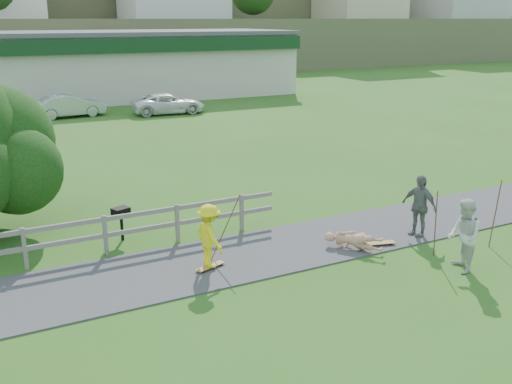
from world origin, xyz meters
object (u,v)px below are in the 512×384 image
at_px(car_silver, 69,106).
at_px(skater_fallen, 353,241).
at_px(car_white, 168,104).
at_px(bbq, 122,224).
at_px(spectator_a, 464,236).
at_px(skater_rider, 210,240).
at_px(spectator_b, 419,206).

bearing_deg(car_silver, skater_fallen, -179.90).
distance_m(car_white, bbq, 22.55).
distance_m(spectator_a, car_white, 26.81).
bearing_deg(skater_rider, bbq, 19.72).
height_order(spectator_b, car_silver, spectator_b).
bearing_deg(car_white, spectator_b, -176.90).
xyz_separation_m(skater_rider, spectator_a, (5.53, -2.91, 0.12)).
relative_size(skater_rider, skater_fallen, 1.03).
xyz_separation_m(skater_fallen, spectator_a, (1.61, -2.29, 0.64)).
height_order(skater_rider, car_silver, skater_rider).
xyz_separation_m(car_white, bbq, (-8.54, -20.86, -0.17)).
bearing_deg(spectator_a, skater_fallen, -117.78).
relative_size(spectator_b, bbq, 1.88).
xyz_separation_m(spectator_b, car_white, (0.88, 24.44, -0.25)).
bearing_deg(car_silver, bbq, 167.47).
bearing_deg(bbq, car_silver, 64.23).
distance_m(spectator_a, spectator_b, 2.42).
distance_m(skater_fallen, car_silver, 26.20).
xyz_separation_m(spectator_b, bbq, (-7.65, 3.57, -0.43)).
height_order(skater_fallen, car_silver, car_silver).
relative_size(spectator_a, car_white, 0.39).
bearing_deg(spectator_a, car_silver, -143.84).
height_order(car_silver, car_white, car_silver).
bearing_deg(skater_rider, car_silver, -8.29).
bearing_deg(bbq, car_white, 48.27).
bearing_deg(spectator_a, bbq, -103.08).
xyz_separation_m(skater_fallen, car_silver, (-2.88, 26.03, 0.44)).
relative_size(skater_fallen, car_silver, 0.36).
bearing_deg(spectator_b, bbq, -130.75).
xyz_separation_m(spectator_a, car_white, (1.57, 26.76, -0.27)).
xyz_separation_m(car_silver, bbq, (-2.48, -22.43, -0.24)).
distance_m(skater_rider, spectator_b, 6.25).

